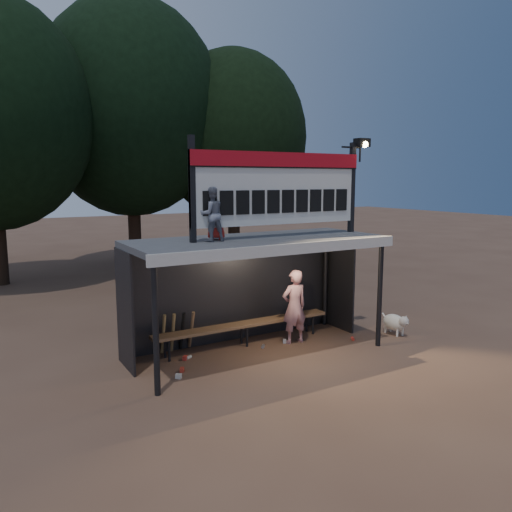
# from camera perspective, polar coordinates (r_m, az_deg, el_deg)

# --- Properties ---
(ground) EXTENTS (80.00, 80.00, 0.00)m
(ground) POSITION_cam_1_polar(r_m,az_deg,el_deg) (10.21, 0.16, -10.99)
(ground) COLOR #523729
(ground) RESTS_ON ground
(player) EXTENTS (0.59, 0.40, 1.58)m
(player) POSITION_cam_1_polar(r_m,az_deg,el_deg) (10.61, 4.40, -5.78)
(player) COLOR silver
(player) RESTS_ON ground
(child_a) EXTENTS (0.49, 0.39, 1.00)m
(child_a) POSITION_cam_1_polar(r_m,az_deg,el_deg) (9.14, -5.13, 4.76)
(child_a) COLOR slate
(child_a) RESTS_ON dugout_shelter
(child_b) EXTENTS (0.50, 0.44, 0.87)m
(child_b) POSITION_cam_1_polar(r_m,az_deg,el_deg) (9.41, -4.58, 4.49)
(child_b) COLOR #B4221B
(child_b) RESTS_ON dugout_shelter
(dugout_shelter) EXTENTS (5.10, 2.08, 2.32)m
(dugout_shelter) POSITION_cam_1_polar(r_m,az_deg,el_deg) (9.95, -0.54, -0.51)
(dugout_shelter) COLOR #414144
(dugout_shelter) RESTS_ON ground
(scoreboard_assembly) EXTENTS (4.10, 0.27, 1.99)m
(scoreboard_assembly) POSITION_cam_1_polar(r_m,az_deg,el_deg) (9.90, 3.01, 8.02)
(scoreboard_assembly) COLOR black
(scoreboard_assembly) RESTS_ON dugout_shelter
(bench) EXTENTS (4.00, 0.35, 0.48)m
(bench) POSITION_cam_1_polar(r_m,az_deg,el_deg) (10.53, -1.36, -7.89)
(bench) COLOR brown
(bench) RESTS_ON ground
(tree_mid) EXTENTS (7.22, 7.22, 10.36)m
(tree_mid) POSITION_cam_1_polar(r_m,az_deg,el_deg) (20.82, -14.18, 16.00)
(tree_mid) COLOR #301E15
(tree_mid) RESTS_ON ground
(tree_right) EXTENTS (6.08, 6.08, 8.72)m
(tree_right) POSITION_cam_1_polar(r_m,az_deg,el_deg) (21.29, -2.61, 13.43)
(tree_right) COLOR black
(tree_right) RESTS_ON ground
(dog) EXTENTS (0.36, 0.81, 0.49)m
(dog) POSITION_cam_1_polar(r_m,az_deg,el_deg) (11.69, 15.65, -7.31)
(dog) COLOR #EDE4CE
(dog) RESTS_ON ground
(bats) EXTENTS (0.68, 0.35, 0.84)m
(bats) POSITION_cam_1_polar(r_m,az_deg,el_deg) (10.21, -8.96, -8.55)
(bats) COLOR olive
(bats) RESTS_ON ground
(litter) EXTENTS (4.16, 0.90, 0.08)m
(litter) POSITION_cam_1_polar(r_m,az_deg,el_deg) (10.00, -2.22, -11.19)
(litter) COLOR red
(litter) RESTS_ON ground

